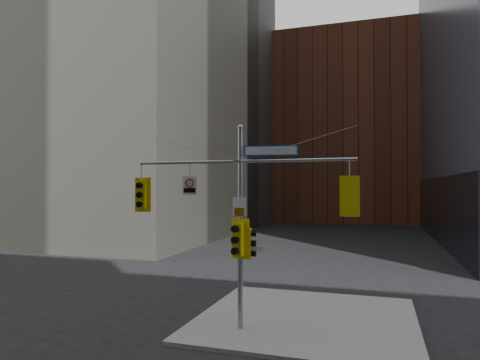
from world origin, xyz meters
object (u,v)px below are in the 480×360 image
Objects in this scene: traffic_light_pole_front at (238,239)px; street_sign_blade at (271,151)px; traffic_light_east_arm at (349,196)px; traffic_light_pole_side at (249,243)px; traffic_light_west_arm at (141,195)px; regulatory_sign_arm at (190,185)px; signal_assembly at (240,206)px.

traffic_light_pole_front is 3.27m from street_sign_blade.
traffic_light_pole_side is at bearing -5.70° from traffic_light_east_arm.
traffic_light_west_arm is at bearing 83.58° from traffic_light_pole_side.
regulatory_sign_arm is at bearing 84.41° from traffic_light_pole_side.
street_sign_blade is 2.82× the size of regulatory_sign_arm.
traffic_light_west_arm is 1.26× the size of traffic_light_pole_side.
regulatory_sign_arm is at bearing 172.96° from street_sign_blade.
signal_assembly reaches higher than traffic_light_east_arm.
traffic_light_west_arm is 0.94× the size of traffic_light_pole_front.
regulatory_sign_arm is (-1.94, -0.02, 0.75)m from signal_assembly.
signal_assembly is 7.67× the size of traffic_light_pole_side.
signal_assembly is 1.33m from traffic_light_pole_side.
signal_assembly is at bearing 172.69° from street_sign_blade.
traffic_light_pole_side is at bearing -10.77° from traffic_light_west_arm.
traffic_light_pole_front is at bearing -14.77° from traffic_light_west_arm.
signal_assembly is at bearing -6.82° from regulatory_sign_arm.
signal_assembly is 3.76m from traffic_light_east_arm.
regulatory_sign_arm is (-5.68, -0.02, 0.37)m from traffic_light_east_arm.
traffic_light_west_arm is 5.32m from street_sign_blade.
signal_assembly is 6.08× the size of traffic_light_west_arm.
street_sign_blade is at bearing 23.45° from traffic_light_pole_front.
street_sign_blade is 3.28m from regulatory_sign_arm.
street_sign_blade is (5.09, -0.01, 1.55)m from traffic_light_west_arm.
traffic_light_pole_front is at bearing -89.75° from signal_assembly.
signal_assembly is at bearing -10.94° from traffic_light_west_arm.
traffic_light_east_arm is 4.04m from traffic_light_pole_front.
signal_assembly reaches higher than regulatory_sign_arm.
regulatory_sign_arm reaches higher than traffic_light_west_arm.
traffic_light_west_arm reaches higher than traffic_light_pole_side.
traffic_light_pole_side is (4.30, -0.00, -1.67)m from traffic_light_west_arm.
street_sign_blade is at bearing 0.17° from signal_assembly.
traffic_light_pole_side is 0.74× the size of traffic_light_pole_front.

